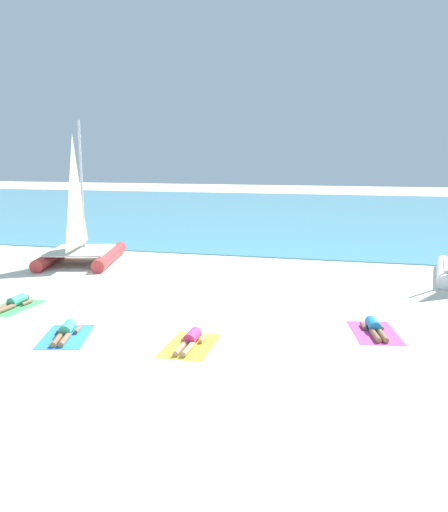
{
  "coord_description": "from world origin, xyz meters",
  "views": [
    {
      "loc": [
        4.5,
        -11.92,
        4.47
      ],
      "look_at": [
        0.0,
        5.15,
        1.2
      ],
      "focal_mm": 38.26,
      "sensor_mm": 36.0,
      "label": 1
    }
  ],
  "objects_px": {
    "sunbather_leftmost": "(14,302)",
    "towel_center_left": "(66,337)",
    "sunbather_rightmost": "(374,327)",
    "towel_center_right": "(190,345)",
    "towel_leftmost": "(13,307)",
    "sunbather_center_left": "(66,331)",
    "sailboat_red": "(81,242)",
    "sunbather_center_right": "(191,340)",
    "towel_rightmost": "(375,333)"
  },
  "relations": [
    {
      "from": "sunbather_center_right",
      "to": "sunbather_center_left",
      "type": "bearing_deg",
      "value": -178.11
    },
    {
      "from": "sailboat_red",
      "to": "towel_rightmost",
      "type": "relative_size",
      "value": 3.11
    },
    {
      "from": "sunbather_rightmost",
      "to": "towel_center_left",
      "type": "bearing_deg",
      "value": -174.74
    },
    {
      "from": "sailboat_red",
      "to": "towel_center_right",
      "type": "bearing_deg",
      "value": -62.31
    },
    {
      "from": "towel_center_left",
      "to": "towel_rightmost",
      "type": "distance_m",
      "value": 7.83
    },
    {
      "from": "sunbather_leftmost",
      "to": "towel_center_right",
      "type": "relative_size",
      "value": 0.82
    },
    {
      "from": "towel_center_left",
      "to": "sunbather_rightmost",
      "type": "relative_size",
      "value": 1.22
    },
    {
      "from": "sailboat_red",
      "to": "towel_center_left",
      "type": "height_order",
      "value": "sailboat_red"
    },
    {
      "from": "sailboat_red",
      "to": "sunbather_center_left",
      "type": "height_order",
      "value": "sailboat_red"
    },
    {
      "from": "sunbather_center_left",
      "to": "towel_rightmost",
      "type": "xyz_separation_m",
      "value": [
        7.5,
        2.23,
        -0.13
      ]
    },
    {
      "from": "sunbather_leftmost",
      "to": "sunbather_rightmost",
      "type": "relative_size",
      "value": 1.0
    },
    {
      "from": "sunbather_center_left",
      "to": "sunbather_rightmost",
      "type": "xyz_separation_m",
      "value": [
        7.49,
        2.29,
        0.0
      ]
    },
    {
      "from": "sailboat_red",
      "to": "towel_rightmost",
      "type": "bearing_deg",
      "value": -42.42
    },
    {
      "from": "towel_leftmost",
      "to": "towel_center_left",
      "type": "height_order",
      "value": "same"
    },
    {
      "from": "sunbather_leftmost",
      "to": "towel_center_left",
      "type": "height_order",
      "value": "sunbather_leftmost"
    },
    {
      "from": "sunbather_center_left",
      "to": "sunbather_rightmost",
      "type": "height_order",
      "value": "same"
    },
    {
      "from": "towel_center_left",
      "to": "sunbather_center_left",
      "type": "height_order",
      "value": "sunbather_center_left"
    },
    {
      "from": "towel_leftmost",
      "to": "sunbather_center_right",
      "type": "relative_size",
      "value": 1.22
    },
    {
      "from": "towel_leftmost",
      "to": "towel_rightmost",
      "type": "height_order",
      "value": "same"
    },
    {
      "from": "sunbather_leftmost",
      "to": "sunbather_rightmost",
      "type": "distance_m",
      "value": 10.41
    },
    {
      "from": "towel_center_left",
      "to": "towel_center_right",
      "type": "xyz_separation_m",
      "value": [
        3.21,
        0.18,
        0.0
      ]
    },
    {
      "from": "towel_center_right",
      "to": "sunbather_rightmost",
      "type": "height_order",
      "value": "sunbather_rightmost"
    },
    {
      "from": "towel_center_right",
      "to": "towel_center_left",
      "type": "bearing_deg",
      "value": -176.81
    },
    {
      "from": "towel_center_right",
      "to": "sunbather_rightmost",
      "type": "relative_size",
      "value": 1.22
    },
    {
      "from": "towel_rightmost",
      "to": "towel_center_right",
      "type": "bearing_deg",
      "value": -153.65
    },
    {
      "from": "sailboat_red",
      "to": "sunbather_center_left",
      "type": "relative_size",
      "value": 3.83
    },
    {
      "from": "towel_rightmost",
      "to": "sunbather_rightmost",
      "type": "height_order",
      "value": "sunbather_rightmost"
    },
    {
      "from": "sailboat_red",
      "to": "towel_center_left",
      "type": "xyz_separation_m",
      "value": [
        4.4,
        -8.68,
        -0.87
      ]
    },
    {
      "from": "towel_leftmost",
      "to": "sunbather_center_left",
      "type": "bearing_deg",
      "value": -33.56
    },
    {
      "from": "sunbather_leftmost",
      "to": "towel_center_right",
      "type": "bearing_deg",
      "value": -14.65
    },
    {
      "from": "towel_center_right",
      "to": "sunbather_center_left",
      "type": "bearing_deg",
      "value": -177.96
    },
    {
      "from": "sailboat_red",
      "to": "towel_leftmost",
      "type": "relative_size",
      "value": 3.11
    },
    {
      "from": "towel_leftmost",
      "to": "sailboat_red",
      "type": "bearing_deg",
      "value": 102.36
    },
    {
      "from": "sunbather_leftmost",
      "to": "towel_center_left",
      "type": "xyz_separation_m",
      "value": [
        2.94,
        -2.07,
        -0.13
      ]
    },
    {
      "from": "sunbather_leftmost",
      "to": "towel_rightmost",
      "type": "distance_m",
      "value": 10.42
    },
    {
      "from": "towel_center_left",
      "to": "towel_rightmost",
      "type": "height_order",
      "value": "same"
    },
    {
      "from": "sailboat_red",
      "to": "sunbather_center_right",
      "type": "height_order",
      "value": "sailboat_red"
    },
    {
      "from": "towel_center_right",
      "to": "sunbather_center_right",
      "type": "xyz_separation_m",
      "value": [
        -0.0,
        0.07,
        0.13
      ]
    },
    {
      "from": "towel_center_left",
      "to": "towel_center_right",
      "type": "distance_m",
      "value": 3.22
    },
    {
      "from": "sunbather_rightmost",
      "to": "sunbather_center_right",
      "type": "bearing_deg",
      "value": -165.86
    },
    {
      "from": "sunbather_leftmost",
      "to": "sunbather_rightmost",
      "type": "bearing_deg",
      "value": 4.03
    },
    {
      "from": "sailboat_red",
      "to": "sunbather_center_left",
      "type": "distance_m",
      "value": 9.69
    },
    {
      "from": "towel_leftmost",
      "to": "towel_rightmost",
      "type": "relative_size",
      "value": 1.0
    },
    {
      "from": "sunbather_leftmost",
      "to": "sunbather_center_left",
      "type": "height_order",
      "value": "same"
    },
    {
      "from": "sunbather_center_left",
      "to": "sunbather_center_right",
      "type": "xyz_separation_m",
      "value": [
        3.23,
        0.18,
        0.0
      ]
    },
    {
      "from": "sunbather_leftmost",
      "to": "towel_center_right",
      "type": "xyz_separation_m",
      "value": [
        6.15,
        -1.89,
        -0.13
      ]
    },
    {
      "from": "towel_leftmost",
      "to": "sunbather_rightmost",
      "type": "bearing_deg",
      "value": 1.96
    },
    {
      "from": "sunbather_center_right",
      "to": "towel_rightmost",
      "type": "distance_m",
      "value": 4.74
    },
    {
      "from": "sunbather_center_left",
      "to": "towel_center_right",
      "type": "distance_m",
      "value": 3.24
    },
    {
      "from": "towel_center_left",
      "to": "sunbather_rightmost",
      "type": "distance_m",
      "value": 7.83
    }
  ]
}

